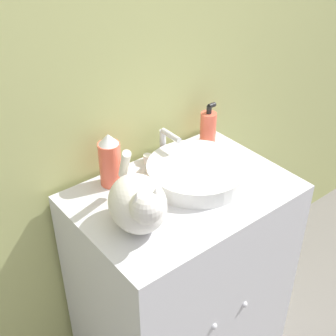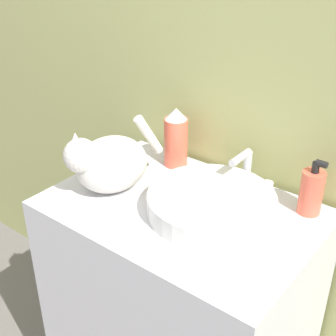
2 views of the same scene
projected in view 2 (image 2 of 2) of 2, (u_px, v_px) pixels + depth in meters
wall_back at (247, 47)px, 1.33m from camera, size 6.00×0.05×2.50m
vanity_cabinet at (180, 319)px, 1.51m from camera, size 0.75×0.53×0.86m
sink_basin at (211, 204)px, 1.27m from camera, size 0.35×0.35×0.06m
faucet at (245, 171)px, 1.38m from camera, size 0.17×0.11×0.12m
cat at (108, 162)px, 1.35m from camera, size 0.23×0.32×0.21m
soap_bottle at (312, 192)px, 1.25m from camera, size 0.06×0.06×0.16m
spray_bottle at (176, 138)px, 1.48m from camera, size 0.08×0.08×0.20m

